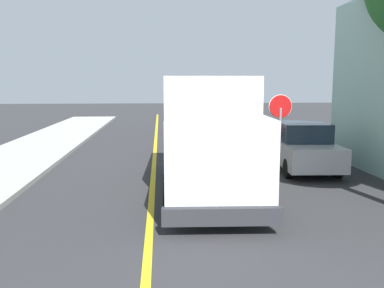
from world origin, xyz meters
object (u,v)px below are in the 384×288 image
at_px(parked_van_across, 301,147).
at_px(stop_sign, 280,118).
at_px(box_truck, 208,128).
at_px(parked_car_near, 201,133).
at_px(parked_car_mid, 192,120).

relative_size(parked_van_across, stop_sign, 1.69).
bearing_deg(stop_sign, box_truck, -143.08).
height_order(box_truck, parked_car_near, box_truck).
xyz_separation_m(box_truck, parked_car_near, (0.48, 6.73, -0.97)).
distance_m(box_truck, parked_van_across, 4.41).
relative_size(parked_car_near, parked_car_mid, 0.99).
xyz_separation_m(box_truck, parked_van_across, (3.58, 2.37, -0.97)).
relative_size(box_truck, parked_car_near, 1.65).
xyz_separation_m(parked_car_mid, parked_van_across, (3.03, -11.10, 0.00)).
bearing_deg(box_truck, parked_car_near, 85.94).
distance_m(box_truck, parked_car_mid, 13.52).
relative_size(box_truck, stop_sign, 2.75).
relative_size(box_truck, parked_van_across, 1.62).
relative_size(parked_car_mid, stop_sign, 1.67).
bearing_deg(parked_van_across, stop_sign, -158.42).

